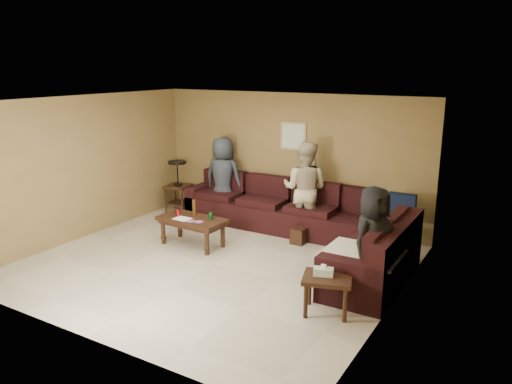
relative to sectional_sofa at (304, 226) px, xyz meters
The scene contains 10 objects.
room 2.18m from the sectional_sofa, 118.22° to the right, with size 5.60×5.50×2.50m.
sectional_sofa is the anchor object (origin of this frame).
coffee_table 1.91m from the sectional_sofa, 147.59° to the right, with size 1.20×0.64×0.77m.
end_table_left 3.13m from the sectional_sofa, behind, with size 0.55×0.55×1.08m.
side_table_right 2.45m from the sectional_sofa, 58.34° to the right, with size 0.71×0.64×0.63m.
waste_bin 0.21m from the sectional_sofa, 163.78° to the right, with size 0.23×0.23×0.28m, color #311A10.
wall_art 1.82m from the sectional_sofa, 126.63° to the left, with size 0.52×0.04×0.52m.
person_left 2.19m from the sectional_sofa, 164.30° to the left, with size 0.80×0.52×1.64m, color #303742.
person_middle 0.72m from the sectional_sofa, 115.39° to the left, with size 0.83×0.65×1.72m, color #C5B792.
person_right 2.07m from the sectional_sofa, 38.84° to the right, with size 0.73×0.47×1.49m, color black.
Camera 1 is at (4.23, -5.88, 3.01)m, focal length 35.00 mm.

